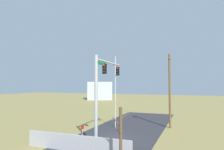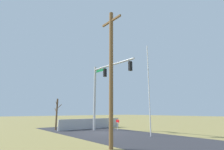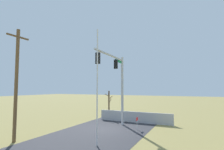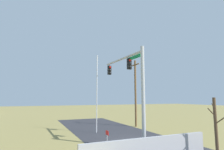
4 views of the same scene
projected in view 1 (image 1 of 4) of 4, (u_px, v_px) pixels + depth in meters
name	position (u px, v px, depth m)	size (l,w,h in m)	color
ground_plane	(113.00, 139.00, 19.54)	(160.00, 160.00, 0.00)	olive
road_surface	(126.00, 130.00, 23.26)	(28.00, 8.00, 0.01)	#2D2D33
sidewalk_corner	(90.00, 150.00, 16.31)	(6.00, 6.00, 0.01)	#B7B5AD
retaining_fence	(76.00, 143.00, 15.86)	(0.20, 9.00, 1.28)	#A8A8AD
signal_mast	(103.00, 83.00, 18.96)	(6.65, 0.56, 7.69)	#B2B5BA
flagpole	(115.00, 92.00, 24.80)	(0.10, 0.10, 8.53)	silver
utility_pole	(170.00, 89.00, 24.41)	(1.90, 0.26, 8.81)	brown
bare_tree	(121.00, 136.00, 13.05)	(1.27, 1.02, 3.74)	brown
open_sign	(82.00, 129.00, 19.64)	(0.56, 0.04, 1.22)	silver
distant_building	(99.00, 91.00, 67.97)	(6.46, 7.85, 5.80)	silver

